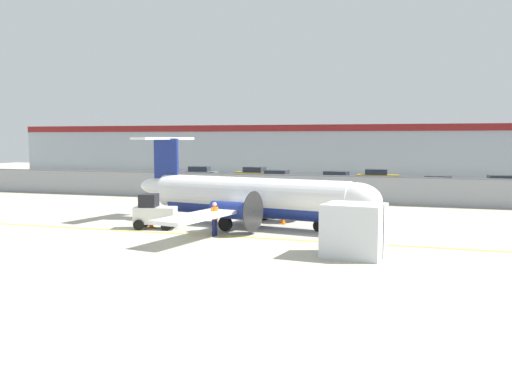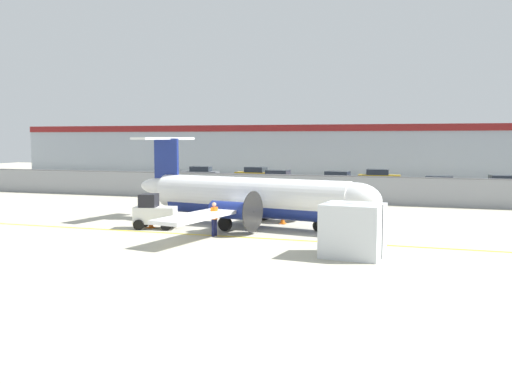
{
  "view_description": "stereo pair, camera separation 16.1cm",
  "coord_description": "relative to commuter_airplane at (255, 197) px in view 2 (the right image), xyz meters",
  "views": [
    {
      "loc": [
        10.32,
        -24.25,
        4.88
      ],
      "look_at": [
        0.54,
        6.66,
        1.8
      ],
      "focal_mm": 40.0,
      "sensor_mm": 36.0,
      "label": 1
    },
    {
      "loc": [
        10.47,
        -24.2,
        4.88
      ],
      "look_at": [
        0.54,
        6.66,
        1.8
      ],
      "focal_mm": 40.0,
      "sensor_mm": 36.0,
      "label": 2
    }
  ],
  "objects": [
    {
      "name": "ground_plane",
      "position": [
        -0.81,
        -3.6,
        -1.6
      ],
      "size": [
        140.0,
        140.0,
        0.01
      ],
      "color": "#B2AD99"
    },
    {
      "name": "perimeter_fence",
      "position": [
        -0.81,
        12.4,
        -0.49
      ],
      "size": [
        98.0,
        0.1,
        2.1
      ],
      "color": "gray",
      "rests_on": "ground"
    },
    {
      "name": "parking_lot_strip",
      "position": [
        -0.81,
        23.9,
        -1.54
      ],
      "size": [
        98.0,
        17.0,
        0.12
      ],
      "color": "#38383A",
      "rests_on": "ground"
    },
    {
      "name": "background_building",
      "position": [
        -0.81,
        42.38,
        1.66
      ],
      "size": [
        91.0,
        8.1,
        6.5
      ],
      "color": "#A8B2BC",
      "rests_on": "ground"
    },
    {
      "name": "commuter_airplane",
      "position": [
        0.0,
        0.0,
        0.0
      ],
      "size": [
        15.17,
        16.01,
        4.92
      ],
      "rotation": [
        0.0,
        0.0,
        -0.19
      ],
      "color": "white",
      "rests_on": "ground"
    },
    {
      "name": "baggage_tug",
      "position": [
        -4.9,
        -2.49,
        -0.75
      ],
      "size": [
        2.51,
        1.78,
        1.88
      ],
      "rotation": [
        0.0,
        0.0,
        0.21
      ],
      "color": "silver",
      "rests_on": "ground"
    },
    {
      "name": "ground_crew_worker",
      "position": [
        -0.93,
        -3.69,
        -0.65
      ],
      "size": [
        0.41,
        0.55,
        1.7
      ],
      "rotation": [
        0.0,
        0.0,
        6.03
      ],
      "color": "#191E4C",
      "rests_on": "ground"
    },
    {
      "name": "cargo_container",
      "position": [
        6.37,
        -6.57,
        -0.5
      ],
      "size": [
        2.61,
        2.26,
        2.2
      ],
      "rotation": [
        0.0,
        0.0,
        -0.11
      ],
      "color": "silver",
      "rests_on": "ground"
    },
    {
      "name": "traffic_cone_near_left",
      "position": [
        -5.19,
        -2.36,
        -1.29
      ],
      "size": [
        0.36,
        0.36,
        0.64
      ],
      "color": "orange",
      "rests_on": "ground"
    },
    {
      "name": "traffic_cone_near_right",
      "position": [
        1.26,
        1.24,
        -1.29
      ],
      "size": [
        0.36,
        0.36,
        0.64
      ],
      "color": "orange",
      "rests_on": "ground"
    },
    {
      "name": "traffic_cone_far_left",
      "position": [
        -4.41,
        -0.73,
        -1.29
      ],
      "size": [
        0.36,
        0.36,
        0.64
      ],
      "color": "orange",
      "rests_on": "ground"
    },
    {
      "name": "parked_car_0",
      "position": [
        -16.02,
        29.31,
        -0.71
      ],
      "size": [
        4.36,
        2.37,
        1.58
      ],
      "rotation": [
        0.0,
        0.0,
        3.25
      ],
      "color": "slate",
      "rests_on": "parking_lot_strip"
    },
    {
      "name": "parked_car_1",
      "position": [
        -9.65,
        29.82,
        -0.71
      ],
      "size": [
        4.37,
        2.38,
        1.58
      ],
      "rotation": [
        0.0,
        0.0,
        3.02
      ],
      "color": "#B28C19",
      "rests_on": "parking_lot_strip"
    },
    {
      "name": "parked_car_2",
      "position": [
        -5.68,
        24.66,
        -0.71
      ],
      "size": [
        4.3,
        2.2,
        1.58
      ],
      "rotation": [
        0.0,
        0.0,
        3.08
      ],
      "color": "red",
      "rests_on": "parking_lot_strip"
    },
    {
      "name": "parked_car_3",
      "position": [
        0.26,
        24.66,
        -0.71
      ],
      "size": [
        4.34,
        2.31,
        1.58
      ],
      "rotation": [
        0.0,
        0.0,
        3.05
      ],
      "color": "navy",
      "rests_on": "parking_lot_strip"
    },
    {
      "name": "parked_car_4",
      "position": [
        3.83,
        29.37,
        -0.71
      ],
      "size": [
        4.26,
        2.12,
        1.58
      ],
      "rotation": [
        0.0,
        0.0,
        0.04
      ],
      "color": "#B28C19",
      "rests_on": "parking_lot_strip"
    },
    {
      "name": "parked_car_5",
      "position": [
        9.6,
        20.52,
        -0.71
      ],
      "size": [
        4.27,
        2.14,
        1.58
      ],
      "rotation": [
        0.0,
        0.0,
        3.1
      ],
      "color": "black",
      "rests_on": "parking_lot_strip"
    },
    {
      "name": "parked_car_6",
      "position": [
        14.85,
        23.15,
        -0.71
      ],
      "size": [
        4.37,
        2.39,
        1.58
      ],
      "rotation": [
        0.0,
        0.0,
        3.26
      ],
      "color": "#B28C19",
      "rests_on": "parking_lot_strip"
    }
  ]
}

